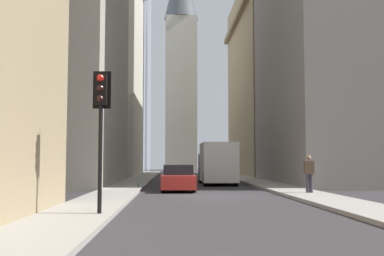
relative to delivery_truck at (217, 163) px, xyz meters
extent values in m
plane|color=#302D30|center=(-10.39, 1.40, -1.46)|extent=(135.00, 135.00, 0.00)
cube|color=gray|center=(-10.39, 5.90, -1.39)|extent=(90.00, 2.20, 0.14)
cube|color=gray|center=(-10.39, -3.10, -1.39)|extent=(90.00, 2.20, 0.14)
cube|color=#9E8966|center=(17.74, -9.20, 8.81)|extent=(18.47, 10.00, 20.54)
cube|color=#867556|center=(17.74, -3.95, 15.88)|extent=(18.47, 0.50, 0.60)
cube|color=#A8A091|center=(-0.09, 12.00, 10.40)|extent=(15.43, 10.00, 23.72)
cube|color=beige|center=(20.36, 12.00, 11.29)|extent=(14.10, 10.00, 25.50)
cube|color=#B7B2A5|center=(34.84, 1.83, 9.96)|extent=(4.60, 4.60, 22.84)
cube|color=silver|center=(-0.91, 0.00, 0.08)|extent=(4.60, 2.25, 2.60)
cube|color=#38383D|center=(2.29, 0.00, -0.27)|extent=(1.90, 2.25, 1.90)
cube|color=black|center=(2.29, 0.00, 0.33)|extent=(1.92, 2.09, 0.64)
cylinder|color=black|center=(2.29, -0.98, -1.02)|extent=(0.88, 0.28, 0.88)
cylinder|color=black|center=(2.29, 0.99, -1.02)|extent=(0.88, 0.28, 0.88)
cylinder|color=black|center=(-2.31, -0.98, -1.02)|extent=(0.88, 0.28, 0.88)
cylinder|color=black|center=(-2.31, 0.99, -1.02)|extent=(0.88, 0.28, 0.88)
cube|color=maroon|center=(-6.93, 2.80, -0.93)|extent=(4.30, 1.78, 0.70)
cube|color=black|center=(-6.73, 2.80, -0.31)|extent=(2.10, 1.58, 0.54)
cylinder|color=black|center=(-8.28, 2.02, -1.14)|extent=(0.64, 0.22, 0.64)
cylinder|color=black|center=(-8.28, 3.58, -1.14)|extent=(0.64, 0.22, 0.64)
cylinder|color=black|center=(-5.58, 2.02, -1.14)|extent=(0.64, 0.22, 0.64)
cylinder|color=black|center=(-5.58, 3.58, -1.14)|extent=(0.64, 0.22, 0.64)
cylinder|color=black|center=(-18.57, 5.19, 0.23)|extent=(0.12, 0.12, 3.11)
cube|color=black|center=(-18.57, 5.19, 2.24)|extent=(0.28, 0.32, 0.90)
cube|color=black|center=(-18.41, 5.19, 2.24)|extent=(0.03, 0.52, 1.10)
sphere|color=red|center=(-18.73, 5.19, 2.54)|extent=(0.20, 0.20, 0.20)
sphere|color=black|center=(-18.73, 5.19, 2.24)|extent=(0.20, 0.20, 0.20)
sphere|color=black|center=(-18.73, 5.19, 1.94)|extent=(0.20, 0.20, 0.20)
cylinder|color=#33333D|center=(-10.51, -3.41, -0.89)|extent=(0.16, 0.16, 0.87)
cylinder|color=#33333D|center=(-10.51, -3.24, -0.89)|extent=(0.16, 0.16, 0.87)
cube|color=#4C3828|center=(-10.51, -3.32, -0.14)|extent=(0.26, 0.44, 0.62)
sphere|color=#936B4C|center=(-10.51, -3.32, 0.32)|extent=(0.22, 0.22, 0.22)
cylinder|color=#236033|center=(-5.99, 5.02, -1.22)|extent=(0.07, 0.07, 0.20)
cylinder|color=#236033|center=(-5.99, 5.02, -1.08)|extent=(0.03, 0.03, 0.07)
camera|label=1|loc=(-31.60, 3.14, 0.16)|focal=42.27mm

